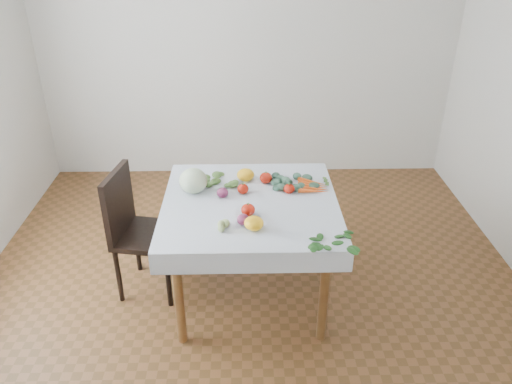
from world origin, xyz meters
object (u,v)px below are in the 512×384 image
at_px(table, 250,215).
at_px(heirloom_back, 246,175).
at_px(cabbage, 193,181).
at_px(carrot_bunch, 314,187).
at_px(chair, 135,225).

height_order(table, heirloom_back, heirloom_back).
relative_size(cabbage, heirloom_back, 1.54).
relative_size(table, heirloom_back, 8.31).
bearing_deg(cabbage, carrot_bunch, 2.01).
distance_m(table, carrot_bunch, 0.48).
bearing_deg(carrot_bunch, table, -159.04).
relative_size(cabbage, carrot_bunch, 0.85).
distance_m(table, cabbage, 0.44).
xyz_separation_m(table, carrot_bunch, (0.43, 0.17, 0.12)).
relative_size(chair, heirloom_back, 7.59).
xyz_separation_m(heirloom_back, carrot_bunch, (0.46, -0.13, -0.03)).
bearing_deg(heirloom_back, table, -84.49).
bearing_deg(table, heirloom_back, 95.51).
height_order(chair, cabbage, cabbage).
bearing_deg(table, carrot_bunch, 20.96).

